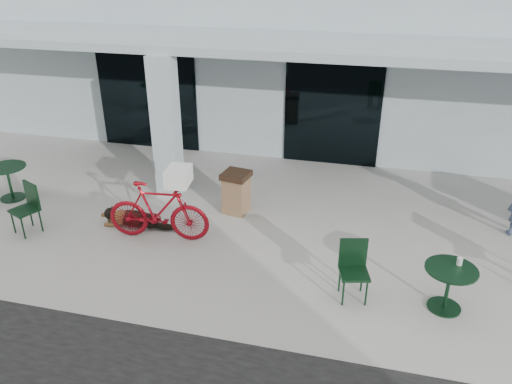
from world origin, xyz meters
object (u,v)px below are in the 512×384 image
(cafe_table_near, at_px, (10,183))
(cafe_chair_near, at_px, (24,210))
(bicycle, at_px, (158,211))
(cafe_chair_far_a, at_px, (354,272))
(cafe_table_far, at_px, (448,289))
(trash_receptacle, at_px, (236,192))
(dog, at_px, (135,218))

(cafe_table_near, bearing_deg, cafe_chair_near, -42.86)
(bicycle, relative_size, cafe_chair_near, 1.95)
(bicycle, relative_size, cafe_chair_far_a, 1.99)
(bicycle, relative_size, cafe_table_far, 2.49)
(cafe_chair_far_a, bearing_deg, bicycle, 151.10)
(bicycle, xyz_separation_m, trash_receptacle, (1.13, 1.40, -0.14))
(cafe_table_near, distance_m, cafe_chair_far_a, 7.85)
(cafe_table_far, xyz_separation_m, cafe_chair_far_a, (-1.42, -0.10, 0.12))
(cafe_table_near, relative_size, cafe_table_far, 1.05)
(cafe_chair_near, height_order, trash_receptacle, cafe_chair_near)
(trash_receptacle, bearing_deg, cafe_table_far, -29.57)
(dog, relative_size, cafe_table_near, 1.39)
(dog, height_order, cafe_table_near, cafe_table_near)
(cafe_table_near, relative_size, cafe_chair_near, 0.82)
(cafe_chair_far_a, bearing_deg, cafe_table_far, -10.27)
(dog, bearing_deg, cafe_table_near, 164.15)
(cafe_table_near, bearing_deg, cafe_table_far, -10.35)
(bicycle, xyz_separation_m, dog, (-0.66, 0.30, -0.40))
(dog, relative_size, cafe_chair_far_a, 1.16)
(cafe_table_near, height_order, cafe_table_far, cafe_table_near)
(cafe_chair_near, relative_size, trash_receptacle, 1.11)
(cafe_chair_far_a, bearing_deg, trash_receptacle, 123.33)
(cafe_chair_far_a, relative_size, trash_receptacle, 1.09)
(cafe_table_near, relative_size, trash_receptacle, 0.91)
(cafe_chair_near, height_order, cafe_chair_far_a, cafe_chair_near)
(cafe_table_far, bearing_deg, trash_receptacle, 150.43)
(cafe_table_near, distance_m, trash_receptacle, 5.09)
(bicycle, bearing_deg, cafe_table_far, -105.56)
(dog, xyz_separation_m, cafe_chair_far_a, (4.40, -1.28, 0.30))
(cafe_chair_near, bearing_deg, cafe_table_near, 161.46)
(cafe_chair_far_a, bearing_deg, cafe_table_near, 152.85)
(cafe_chair_near, bearing_deg, cafe_chair_far_a, 19.35)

